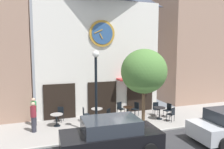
# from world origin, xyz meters

# --- Properties ---
(ground_plane) EXTENTS (27.32, 10.27, 0.13)m
(ground_plane) POSITION_xyz_m (0.00, -1.01, -0.02)
(ground_plane) COLOR gray
(clock_building) EXTENTS (8.65, 3.52, 9.99)m
(clock_building) POSITION_xyz_m (-0.91, 5.23, 5.17)
(clock_building) COLOR silver
(clock_building) RESTS_ON ground_plane
(neighbor_building_right) EXTENTS (5.26, 4.71, 11.14)m
(neighbor_building_right) POSITION_xyz_m (7.76, 6.47, 5.57)
(neighbor_building_right) COLOR #9E7A66
(neighbor_building_right) RESTS_ON ground_plane
(street_lamp) EXTENTS (0.36, 0.36, 4.44)m
(street_lamp) POSITION_xyz_m (-2.20, 0.92, 2.25)
(street_lamp) COLOR black
(street_lamp) RESTS_ON ground_plane
(street_tree) EXTENTS (2.67, 2.40, 4.54)m
(street_tree) POSITION_xyz_m (0.63, 0.94, 3.26)
(street_tree) COLOR brown
(street_tree) RESTS_ON ground_plane
(cafe_table_leftmost) EXTENTS (0.73, 0.73, 0.72)m
(cafe_table_leftmost) POSITION_xyz_m (-4.11, 2.76, 0.52)
(cafe_table_leftmost) COLOR black
(cafe_table_leftmost) RESTS_ON ground_plane
(cafe_table_near_door) EXTENTS (0.75, 0.75, 0.75)m
(cafe_table_near_door) POSITION_xyz_m (-1.58, 3.02, 0.55)
(cafe_table_near_door) COLOR black
(cafe_table_near_door) RESTS_ON ground_plane
(cafe_table_center) EXTENTS (0.66, 0.66, 0.75)m
(cafe_table_center) POSITION_xyz_m (0.44, 2.75, 0.51)
(cafe_table_center) COLOR black
(cafe_table_center) RESTS_ON ground_plane
(cafe_table_center_right) EXTENTS (0.76, 0.76, 0.77)m
(cafe_table_center_right) POSITION_xyz_m (2.29, 1.87, 0.56)
(cafe_table_center_right) COLOR black
(cafe_table_center_right) RESTS_ON ground_plane
(cafe_chair_near_lamp) EXTENTS (0.54, 0.54, 0.90)m
(cafe_chair_near_lamp) POSITION_xyz_m (-3.83, 3.59, 0.53)
(cafe_chair_near_lamp) COLOR black
(cafe_chair_near_lamp) RESTS_ON ground_plane
(cafe_chair_right_end) EXTENTS (0.47, 0.47, 0.90)m
(cafe_chair_right_end) POSITION_xyz_m (2.49, 2.64, 0.53)
(cafe_chair_right_end) COLOR black
(cafe_chair_right_end) RESTS_ON ground_plane
(cafe_chair_corner) EXTENTS (0.56, 0.56, 0.90)m
(cafe_chair_corner) POSITION_xyz_m (-1.13, 2.32, 0.53)
(cafe_chair_corner) COLOR black
(cafe_chair_corner) RESTS_ON ground_plane
(cafe_chair_by_entrance) EXTENTS (0.43, 0.43, 0.90)m
(cafe_chair_by_entrance) POSITION_xyz_m (-2.37, 3.00, 0.53)
(cafe_chair_by_entrance) COLOR black
(cafe_chair_by_entrance) RESTS_ON ground_plane
(cafe_chair_left_end) EXTENTS (0.53, 0.53, 0.90)m
(cafe_chair_left_end) POSITION_xyz_m (1.19, 3.11, 0.53)
(cafe_chair_left_end) COLOR black
(cafe_chair_left_end) RESTS_ON ground_plane
(cafe_chair_facing_street) EXTENTS (0.50, 0.50, 0.90)m
(cafe_chair_facing_street) POSITION_xyz_m (0.20, 3.51, 0.53)
(cafe_chair_facing_street) COLOR black
(cafe_chair_facing_street) RESTS_ON ground_plane
(cafe_chair_under_awning) EXTENTS (0.53, 0.53, 0.90)m
(cafe_chair_under_awning) POSITION_xyz_m (2.75, 1.19, 0.53)
(cafe_chair_under_awning) COLOR black
(cafe_chair_under_awning) RESTS_ON ground_plane
(cafe_chair_outer) EXTENTS (0.47, 0.47, 0.90)m
(cafe_chair_outer) POSITION_xyz_m (3.09, 2.10, 0.53)
(cafe_chair_outer) COLOR black
(cafe_chair_outer) RESTS_ON ground_plane
(pedestrian_green) EXTENTS (0.45, 0.45, 1.67)m
(pedestrian_green) POSITION_xyz_m (-5.37, 3.30, 0.86)
(pedestrian_green) COLOR #2D2D38
(pedestrian_green) RESTS_ON ground_plane
(pedestrian_maroon) EXTENTS (0.34, 0.34, 1.67)m
(pedestrian_maroon) POSITION_xyz_m (-5.38, 2.23, 0.86)
(pedestrian_maroon) COLOR #2D2D38
(pedestrian_maroon) RESTS_ON ground_plane
(parked_car_black) EXTENTS (4.37, 2.16, 1.55)m
(parked_car_black) POSITION_xyz_m (-2.21, -1.47, 0.76)
(parked_car_black) COLOR black
(parked_car_black) RESTS_ON ground_plane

